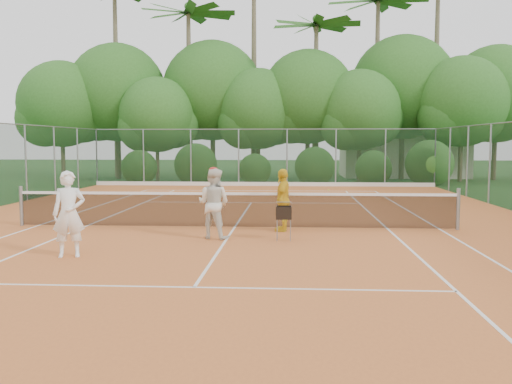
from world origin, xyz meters
TOP-DOWN VIEW (x-y plane):
  - ground at (0.00, 0.00)m, footprint 120.00×120.00m
  - clay_court at (0.00, 0.00)m, footprint 18.00×36.00m
  - club_building at (9.00, 24.00)m, footprint 8.00×5.00m
  - tennis_net at (0.00, 0.00)m, footprint 11.97×0.10m
  - player_white at (-2.93, -4.12)m, footprint 0.72×0.57m
  - player_center_grp at (-0.33, -1.74)m, footprint 0.99×0.88m
  - player_yellow at (1.32, -0.49)m, footprint 0.51×0.99m
  - ball_hopper at (1.36, -1.89)m, footprint 0.35×0.35m
  - stray_ball_a at (-2.04, 11.07)m, footprint 0.07×0.07m
  - stray_ball_b at (3.31, 12.06)m, footprint 0.07×0.07m
  - stray_ball_c at (2.68, 9.80)m, footprint 0.07×0.07m
  - court_markings at (0.00, 0.00)m, footprint 11.03×23.83m
  - fence_back at (0.00, 15.00)m, footprint 18.07×0.07m
  - tropical_treeline at (1.43, 20.22)m, footprint 32.10×8.49m

SIDE VIEW (x-z plane):
  - ground at x=0.00m, z-range 0.00..0.00m
  - clay_court at x=0.00m, z-range 0.00..0.02m
  - court_markings at x=0.00m, z-range 0.02..0.03m
  - stray_ball_a at x=-2.04m, z-range 0.02..0.09m
  - stray_ball_b at x=3.31m, z-range 0.02..0.09m
  - stray_ball_c at x=2.68m, z-range 0.02..0.09m
  - tennis_net at x=0.00m, z-range -0.02..1.08m
  - ball_hopper at x=1.36m, z-range 0.26..1.06m
  - player_yellow at x=1.32m, z-range 0.02..1.65m
  - player_center_grp at x=-0.33m, z-range 0.01..1.73m
  - player_white at x=-2.93m, z-range 0.02..1.76m
  - club_building at x=9.00m, z-range 0.00..3.00m
  - fence_back at x=0.00m, z-range 0.02..3.02m
  - tropical_treeline at x=1.43m, z-range -2.40..12.63m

